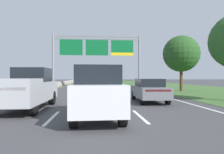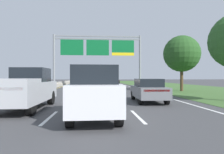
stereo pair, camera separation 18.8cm
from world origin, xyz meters
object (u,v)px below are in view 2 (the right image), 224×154
car_grey_right_lane_sedan (148,90)px  overhead_sign_gantry (98,50)px  pickup_truck_silver (27,89)px  car_navy_centre_lane_suv (96,79)px  car_red_right_lane_suv (110,79)px  roadside_tree_mid (182,54)px  car_white_centre_lane_suv (94,91)px  car_black_right_lane_sedan (114,81)px

car_grey_right_lane_sedan → overhead_sign_gantry: bearing=10.2°
pickup_truck_silver → car_navy_centre_lane_suv: (3.66, 42.93, 0.02)m
car_red_right_lane_suv → roadside_tree_mid: size_ratio=0.72×
car_grey_right_lane_sedan → car_navy_centre_lane_suv: bearing=6.4°
car_white_centre_lane_suv → car_navy_centre_lane_suv: size_ratio=1.00×
car_white_centre_lane_suv → car_navy_centre_lane_suv: same height
pickup_truck_silver → car_white_centre_lane_suv: 4.44m
car_white_centre_lane_suv → car_black_right_lane_sedan: (3.73, 33.46, -0.28)m
car_black_right_lane_sedan → roadside_tree_mid: (6.53, -18.20, 3.65)m
pickup_truck_silver → roadside_tree_mid: bearing=-46.5°
pickup_truck_silver → car_navy_centre_lane_suv: size_ratio=1.14×
overhead_sign_gantry → roadside_tree_mid: (9.95, -11.28, -1.87)m
car_red_right_lane_suv → car_grey_right_lane_sedan: car_red_right_lane_suv is taller
car_navy_centre_lane_suv → roadside_tree_mid: roadside_tree_mid is taller
car_white_centre_lane_suv → car_black_right_lane_sedan: bearing=-7.5°
car_grey_right_lane_sedan → car_navy_centre_lane_suv: size_ratio=0.94×
overhead_sign_gantry → roadside_tree_mid: size_ratio=2.27×
car_red_right_lane_suv → car_black_right_lane_sedan: 10.90m
car_navy_centre_lane_suv → car_black_right_lane_sedan: 12.63m
pickup_truck_silver → car_navy_centre_lane_suv: 43.08m
overhead_sign_gantry → roadside_tree_mid: overhead_sign_gantry is taller
pickup_truck_silver → car_grey_right_lane_sedan: pickup_truck_silver is taller
car_white_centre_lane_suv → roadside_tree_mid: roadside_tree_mid is taller
roadside_tree_mid → car_grey_right_lane_sedan: bearing=-123.5°
car_grey_right_lane_sedan → roadside_tree_mid: bearing=-32.1°
car_grey_right_lane_sedan → car_white_centre_lane_suv: size_ratio=0.94×
car_red_right_lane_suv → car_black_right_lane_sedan: size_ratio=1.08×
overhead_sign_gantry → car_navy_centre_lane_suv: bearing=90.7°
car_red_right_lane_suv → overhead_sign_gantry: bearing=171.3°
car_red_right_lane_suv → car_navy_centre_lane_suv: bearing=72.7°
pickup_truck_silver → car_black_right_lane_sedan: bearing=-12.3°
car_red_right_lane_suv → car_black_right_lane_sedan: car_red_right_lane_suv is taller
roadside_tree_mid → car_black_right_lane_sedan: bearing=109.7°
pickup_truck_silver → car_navy_centre_lane_suv: bearing=-3.8°
car_grey_right_lane_sedan → car_black_right_lane_sedan: same height
car_red_right_lane_suv → car_navy_centre_lane_suv: 3.68m
car_red_right_lane_suv → car_grey_right_lane_sedan: bearing=-178.3°
overhead_sign_gantry → car_grey_right_lane_sedan: bearing=-81.2°
overhead_sign_gantry → car_red_right_lane_suv: 18.84m
pickup_truck_silver → car_black_right_lane_sedan: size_ratio=1.23×
car_red_right_lane_suv → pickup_truck_silver: bearing=171.9°
car_grey_right_lane_sedan → pickup_truck_silver: bearing=111.2°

